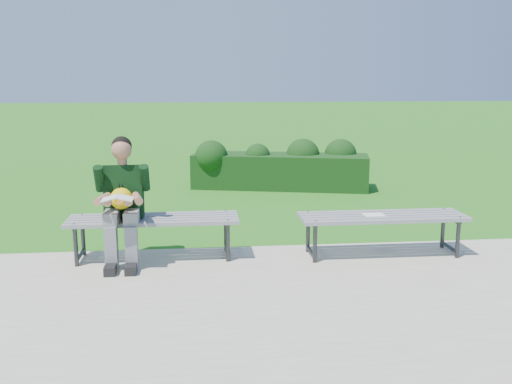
# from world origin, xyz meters

# --- Properties ---
(ground) EXTENTS (80.00, 80.00, 0.00)m
(ground) POSITION_xyz_m (0.00, 0.00, 0.00)
(ground) COLOR #2A7D1C
(ground) RESTS_ON ground
(walkway) EXTENTS (30.00, 3.50, 0.02)m
(walkway) POSITION_xyz_m (0.00, -1.75, 0.01)
(walkway) COLOR beige
(walkway) RESTS_ON ground
(hedge) EXTENTS (3.17, 1.45, 0.87)m
(hedge) POSITION_xyz_m (0.71, 3.61, 0.39)
(hedge) COLOR #164116
(hedge) RESTS_ON ground
(bench_left) EXTENTS (1.80, 0.50, 0.46)m
(bench_left) POSITION_xyz_m (-1.24, -0.32, 0.42)
(bench_left) COLOR slate
(bench_left) RESTS_ON walkway
(bench_right) EXTENTS (1.80, 0.50, 0.46)m
(bench_right) POSITION_xyz_m (1.23, -0.45, 0.42)
(bench_right) COLOR slate
(bench_right) RESTS_ON walkway
(seated_boy) EXTENTS (0.56, 0.76, 1.31)m
(seated_boy) POSITION_xyz_m (-1.54, -0.41, 0.71)
(seated_boy) COLOR gray
(seated_boy) RESTS_ON walkway
(paper_sheet) EXTENTS (0.22, 0.16, 0.01)m
(paper_sheet) POSITION_xyz_m (1.13, -0.45, 0.47)
(paper_sheet) COLOR white
(paper_sheet) RESTS_ON bench_right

